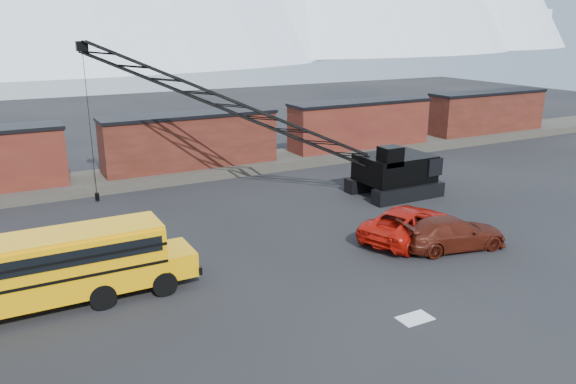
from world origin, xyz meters
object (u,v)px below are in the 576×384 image
school_bus (48,268)px  maroon_suv (453,233)px  crawler_crane (237,108)px  red_pickup (407,223)px

school_bus → maroon_suv: size_ratio=2.00×
school_bus → crawler_crane: 17.15m
red_pickup → crawler_crane: size_ratio=0.30×
school_bus → red_pickup: school_bus is taller
maroon_suv → crawler_crane: crawler_crane is taller
maroon_suv → school_bus: bearing=92.0°
school_bus → maroon_suv: school_bus is taller
school_bus → maroon_suv: 19.65m
maroon_suv → crawler_crane: bearing=36.6°
maroon_suv → crawler_crane: size_ratio=0.27×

